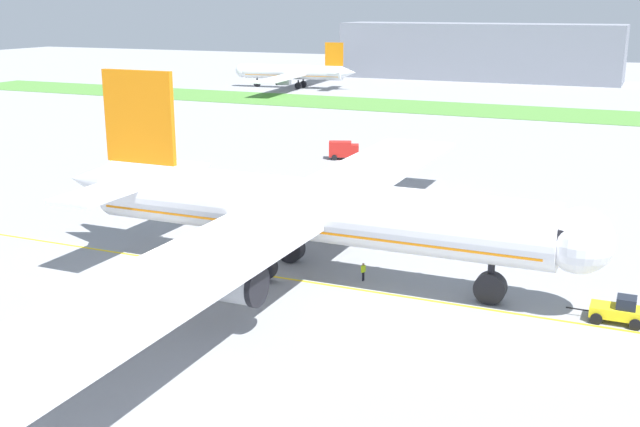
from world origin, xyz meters
name	(u,v)px	position (x,y,z in m)	size (l,w,h in m)	color
ground_plane	(261,277)	(0.00, 0.00, 0.00)	(600.00, 600.00, 0.00)	gray
apron_taxi_line	(264,275)	(0.00, 0.59, 0.00)	(280.00, 0.36, 0.01)	yellow
grass_median_strip	(508,112)	(0.00, 121.49, 0.05)	(320.00, 24.00, 0.10)	#4C8438
airliner_foreground	(303,211)	(3.25, 2.14, 6.09)	(52.67, 82.85, 17.95)	white
pushback_tug	(619,310)	(30.29, 2.06, 0.99)	(5.83, 2.45, 2.16)	yellow
ground_crew_wingwalker_port	(363,270)	(8.84, 2.84, 1.02)	(0.33, 0.58, 1.68)	black
traffic_cone_port_wing	(24,315)	(-12.74, -15.84, 0.28)	(0.36, 0.36, 0.58)	#F2590C
service_truck_baggage_loader	(344,150)	(-13.72, 54.12, 1.55)	(5.14, 3.68, 2.85)	#B21E19
service_truck_fuel_bowser	(127,169)	(-36.03, 27.96, 1.55)	(5.09, 4.13, 2.90)	yellow
parked_airliner_far_left	(295,73)	(-67.37, 148.78, 4.54)	(37.48, 58.90, 13.39)	white
terminal_building	(478,52)	(-23.87, 197.45, 9.00)	(90.20, 20.00, 18.00)	gray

